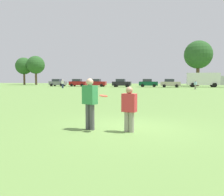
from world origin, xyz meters
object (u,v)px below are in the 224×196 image
(parked_car_mid_right, at_px, (121,83))
(box_truck, at_px, (206,79))
(parked_car_near_left, at_px, (58,83))
(parked_car_far_right, at_px, (170,83))
(player_defender, at_px, (129,107))
(frisbee, at_px, (104,96))
(parked_car_mid_left, at_px, (78,83))
(parked_car_center, at_px, (97,83))
(player_thrower, at_px, (90,101))
(bystander_far_jogger, at_px, (195,84))
(parked_car_near_right, at_px, (148,83))
(bystander_sideline_watcher, at_px, (63,83))

(parked_car_mid_right, relative_size, box_truck, 0.50)
(parked_car_near_left, bearing_deg, parked_car_far_right, -4.73)
(player_defender, height_order, frisbee, player_defender)
(parked_car_mid_right, bearing_deg, frisbee, -79.66)
(parked_car_mid_right, bearing_deg, parked_car_mid_left, 170.37)
(player_defender, height_order, parked_car_mid_left, parked_car_mid_left)
(player_defender, height_order, parked_car_center, parked_car_center)
(player_thrower, xyz_separation_m, bystander_far_jogger, (7.15, 35.97, -0.12))
(frisbee, bearing_deg, parked_car_near_right, 92.96)
(parked_car_near_left, height_order, bystander_far_jogger, parked_car_near_left)
(parked_car_center, bearing_deg, parked_car_mid_right, -8.06)
(parked_car_center, bearing_deg, bystander_far_jogger, -26.24)
(frisbee, bearing_deg, parked_car_center, 107.20)
(parked_car_near_right, distance_m, parked_car_far_right, 5.02)
(parked_car_near_left, bearing_deg, frisbee, -62.31)
(parked_car_mid_right, relative_size, parked_car_near_right, 1.00)
(parked_car_near_left, distance_m, parked_car_near_right, 22.76)
(box_truck, relative_size, bystander_far_jogger, 5.50)
(parked_car_mid_left, xyz_separation_m, parked_car_center, (5.21, -1.06, 0.00))
(parked_car_mid_left, relative_size, bystander_far_jogger, 2.73)
(parked_car_near_right, distance_m, box_truck, 12.74)
(player_defender, height_order, parked_car_far_right, parked_car_far_right)
(player_defender, relative_size, parked_car_mid_right, 0.35)
(parked_car_center, distance_m, bystander_far_jogger, 23.42)
(parked_car_mid_left, relative_size, parked_car_center, 1.00)
(parked_car_mid_left, relative_size, box_truck, 0.50)
(frisbee, distance_m, parked_car_mid_left, 51.49)
(frisbee, relative_size, bystander_far_jogger, 0.18)
(player_thrower, relative_size, parked_car_near_left, 0.42)
(parked_car_near_left, distance_m, parked_car_far_right, 27.66)
(player_defender, bearing_deg, parked_car_far_right, 88.05)
(parked_car_near_left, height_order, parked_car_far_right, same)
(parked_car_center, distance_m, bystander_sideline_watcher, 11.47)
(parked_car_mid_left, distance_m, parked_car_near_right, 17.19)
(parked_car_near_right, bearing_deg, bystander_far_jogger, -50.41)
(frisbee, xyz_separation_m, parked_car_mid_left, (-19.62, 47.60, -0.28))
(parked_car_mid_right, bearing_deg, parked_car_center, 171.94)
(parked_car_near_left, distance_m, box_truck, 35.34)
(player_thrower, height_order, bystander_far_jogger, player_thrower)
(parked_car_near_right, xyz_separation_m, bystander_sideline_watcher, (-15.67, -11.43, 0.04))
(frisbee, height_order, parked_car_mid_left, parked_car_mid_left)
(parked_car_center, bearing_deg, parked_car_near_right, 2.72)
(player_thrower, height_order, parked_car_far_right, parked_car_far_right)
(frisbee, xyz_separation_m, parked_car_far_right, (2.38, 45.71, -0.28))
(player_defender, distance_m, box_truck, 49.77)
(parked_car_mid_right, xyz_separation_m, bystander_far_jogger, (14.93, -9.50, -0.05))
(frisbee, xyz_separation_m, parked_car_center, (-14.41, 46.55, -0.28))
(frisbee, distance_m, box_truck, 50.09)
(player_thrower, xyz_separation_m, player_defender, (1.38, -0.06, -0.17))
(frisbee, distance_m, parked_car_near_left, 54.19)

